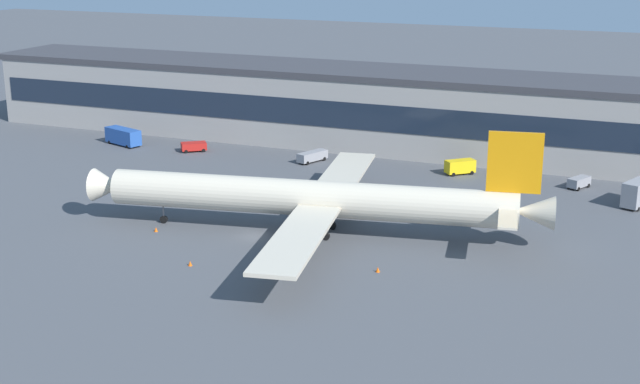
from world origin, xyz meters
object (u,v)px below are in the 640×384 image
(crew_van, at_px, (461,166))
(pushback_tractor, at_px, (193,146))
(fuel_truck, at_px, (124,136))
(traffic_cone_0, at_px, (156,229))
(belt_loader, at_px, (312,156))
(catering_truck, at_px, (639,192))
(follow_me_car, at_px, (579,182))
(traffic_cone_1, at_px, (378,269))
(airliner, at_px, (316,199))
(traffic_cone_2, at_px, (190,263))

(crew_van, xyz_separation_m, pushback_tractor, (-52.15, -3.13, -0.41))
(fuel_truck, bearing_deg, traffic_cone_0, -51.03)
(belt_loader, xyz_separation_m, traffic_cone_0, (-5.12, -45.05, -0.83))
(catering_truck, bearing_deg, belt_loader, 174.12)
(follow_me_car, bearing_deg, traffic_cone_1, -111.12)
(traffic_cone_1, bearing_deg, pushback_tractor, 138.93)
(traffic_cone_0, bearing_deg, crew_van, 55.26)
(catering_truck, relative_size, traffic_cone_0, 11.83)
(catering_truck, height_order, pushback_tractor, catering_truck)
(belt_loader, xyz_separation_m, traffic_cone_1, (29.12, -47.87, -0.82))
(fuel_truck, distance_m, follow_me_car, 88.06)
(fuel_truck, bearing_deg, crew_van, 3.24)
(airliner, bearing_deg, belt_loader, 113.61)
(catering_truck, bearing_deg, traffic_cone_1, -124.26)
(pushback_tractor, relative_size, traffic_cone_0, 8.32)
(belt_loader, bearing_deg, catering_truck, -5.88)
(catering_truck, height_order, follow_me_car, catering_truck)
(fuel_truck, bearing_deg, belt_loader, 2.52)
(airliner, bearing_deg, follow_me_car, 50.26)
(follow_me_car, height_order, pushback_tractor, follow_me_car)
(pushback_tractor, xyz_separation_m, traffic_cone_2, (30.86, -53.87, -0.72))
(traffic_cone_0, distance_m, traffic_cone_1, 34.35)
(crew_van, bearing_deg, traffic_cone_0, -124.74)
(airliner, bearing_deg, traffic_cone_2, -119.64)
(crew_van, relative_size, traffic_cone_1, 7.96)
(pushback_tractor, relative_size, traffic_cone_1, 8.04)
(traffic_cone_0, bearing_deg, fuel_truck, 128.97)
(airliner, relative_size, crew_van, 12.34)
(airliner, xyz_separation_m, traffic_cone_0, (-21.42, -7.77, -4.86))
(fuel_truck, distance_m, belt_loader, 40.18)
(belt_loader, bearing_deg, traffic_cone_0, -96.49)
(follow_me_car, relative_size, belt_loader, 0.72)
(airliner, height_order, traffic_cone_1, airliner)
(follow_me_car, relative_size, traffic_cone_1, 7.16)
(belt_loader, bearing_deg, traffic_cone_1, -58.69)
(airliner, xyz_separation_m, follow_me_car, (31.59, 37.99, -4.09))
(pushback_tractor, bearing_deg, belt_loader, 2.47)
(airliner, height_order, pushback_tractor, airliner)
(pushback_tractor, height_order, traffic_cone_0, pushback_tractor)
(pushback_tractor, bearing_deg, traffic_cone_2, -60.20)
(traffic_cone_1, bearing_deg, traffic_cone_0, 175.29)
(belt_loader, bearing_deg, airliner, -66.39)
(airliner, relative_size, belt_loader, 9.83)
(traffic_cone_0, distance_m, traffic_cone_2, 15.06)
(crew_van, bearing_deg, follow_me_car, -3.80)
(crew_van, relative_size, traffic_cone_0, 8.23)
(airliner, xyz_separation_m, pushback_tractor, (-40.90, 36.22, -4.14))
(traffic_cone_2, bearing_deg, pushback_tractor, 119.80)
(traffic_cone_2, bearing_deg, traffic_cone_0, 139.05)
(pushback_tractor, bearing_deg, traffic_cone_1, -41.07)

